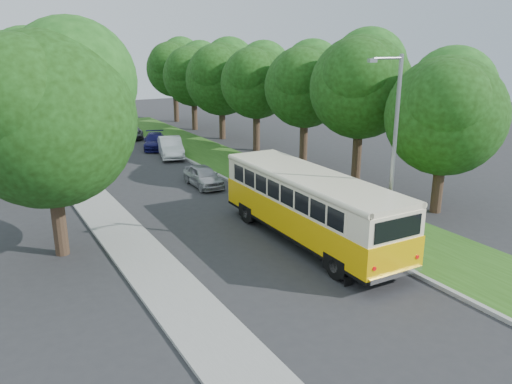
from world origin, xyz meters
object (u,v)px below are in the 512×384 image
lamppost_far (68,115)px  car_white (171,147)px  vintage_bus (309,208)px  car_silver (203,176)px  car_blue (155,141)px  lamppost_near (392,149)px  car_grey (128,131)px

lamppost_far → car_white: lamppost_far is taller
vintage_bus → lamppost_far: bearing=113.8°
lamppost_far → vintage_bus: 17.59m
lamppost_far → car_silver: bearing=-40.6°
lamppost_far → vintage_bus: size_ratio=0.71×
car_blue → lamppost_near: bearing=-67.7°
lamppost_far → vintage_bus: lamppost_far is taller
vintage_bus → lamppost_near: bearing=-48.1°
lamppost_near → car_white: size_ratio=1.74×
lamppost_near → lamppost_far: lamppost_near is taller
car_silver → car_blue: (1.21, 12.38, -0.01)m
lamppost_near → car_blue: size_ratio=1.85×
lamppost_near → car_grey: 31.55m
lamppost_far → car_white: size_ratio=1.63×
car_white → car_blue: 3.64m
lamppost_near → car_silver: (-2.42, 12.95, -3.73)m
lamppost_near → car_blue: (-1.21, 25.33, -3.74)m
lamppost_near → lamppost_far: size_ratio=1.07×
lamppost_near → car_silver: size_ratio=2.15×
car_white → car_grey: (-0.48, 9.60, -0.10)m
car_white → car_grey: size_ratio=0.97×
car_white → lamppost_near: bearing=-72.6°
vintage_bus → car_blue: size_ratio=2.45×
lamppost_near → car_blue: bearing=92.7°
vintage_bus → car_white: (0.93, 19.22, -0.81)m
car_silver → vintage_bus: bearing=-87.0°
lamppost_near → car_grey: (-1.69, 31.29, -3.71)m
car_silver → car_blue: size_ratio=0.86×
car_silver → car_white: size_ratio=0.81×
car_grey → car_white: bearing=-78.3°
lamppost_near → car_white: lamppost_near is taller
car_silver → car_white: (1.21, 8.74, 0.12)m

